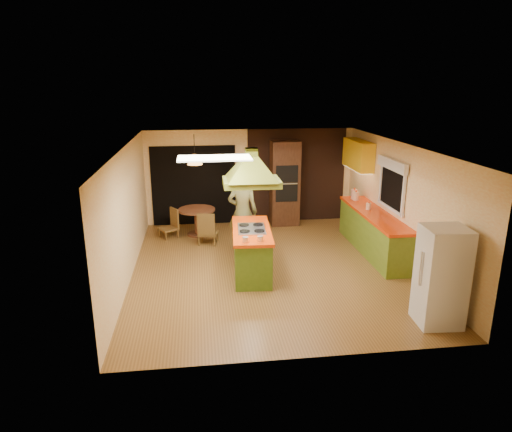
{
  "coord_description": "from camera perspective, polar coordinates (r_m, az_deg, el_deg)",
  "views": [
    {
      "loc": [
        -1.37,
        -8.63,
        3.68
      ],
      "look_at": [
        -0.28,
        -0.12,
        1.15
      ],
      "focal_mm": 32.0,
      "sensor_mm": 36.0,
      "label": 1
    }
  ],
  "objects": [
    {
      "name": "wall_oven",
      "position": [
        12.07,
        3.6,
        4.11
      ],
      "size": [
        0.74,
        0.6,
        2.22
      ],
      "rotation": [
        0.0,
        0.0,
        0.01
      ],
      "color": "#492917",
      "rests_on": "ground"
    },
    {
      "name": "chair_left",
      "position": [
        11.32,
        -10.91,
        -0.93
      ],
      "size": [
        0.54,
        0.54,
        0.72
      ],
      "primitive_type": null,
      "rotation": [
        0.0,
        0.0,
        -1.02
      ],
      "color": "brown",
      "rests_on": "ground"
    },
    {
      "name": "room_walls",
      "position": [
        9.07,
        1.65,
        0.87
      ],
      "size": [
        5.5,
        6.5,
        6.5
      ],
      "color": "#FFE9B6",
      "rests_on": "ground"
    },
    {
      "name": "dining_table",
      "position": [
        11.36,
        -7.39,
        -0.1
      ],
      "size": [
        0.9,
        0.9,
        0.68
      ],
      "rotation": [
        0.0,
        0.0,
        0.43
      ],
      "color": "brown",
      "rests_on": "ground"
    },
    {
      "name": "kitchen_island",
      "position": [
        9.06,
        -0.55,
        -4.36
      ],
      "size": [
        0.86,
        1.88,
        0.93
      ],
      "rotation": [
        0.0,
        0.0,
        -0.07
      ],
      "color": "#4E751D",
      "rests_on": "ground"
    },
    {
      "name": "upper_cabinets",
      "position": [
        11.65,
        12.65,
        7.5
      ],
      "size": [
        0.34,
        1.4,
        0.7
      ],
      "primitive_type": "cube",
      "color": "yellow",
      "rests_on": "room_walls"
    },
    {
      "name": "canister_medium",
      "position": [
        11.32,
        12.38,
        2.46
      ],
      "size": [
        0.16,
        0.16,
        0.21
      ],
      "primitive_type": "cylinder",
      "rotation": [
        0.0,
        0.0,
        0.07
      ],
      "color": "#FFECCD",
      "rests_on": "right_counter"
    },
    {
      "name": "window_right",
      "position": [
        10.08,
        16.68,
        4.82
      ],
      "size": [
        0.12,
        1.35,
        1.06
      ],
      "color": "black",
      "rests_on": "room_walls"
    },
    {
      "name": "right_counter",
      "position": [
        10.49,
        14.44,
        -1.97
      ],
      "size": [
        0.62,
        3.05,
        0.92
      ],
      "color": "olive",
      "rests_on": "ground"
    },
    {
      "name": "ceiling_plane",
      "position": [
        8.81,
        1.71,
        8.73
      ],
      "size": [
        6.5,
        6.5,
        0.0
      ],
      "primitive_type": "plane",
      "rotation": [
        3.14,
        0.0,
        0.0
      ],
      "color": "silver",
      "rests_on": "room_walls"
    },
    {
      "name": "brick_panel",
      "position": [
        12.38,
        5.07,
        5.05
      ],
      "size": [
        2.64,
        0.03,
        2.5
      ],
      "primitive_type": "cube",
      "color": "#381E14",
      "rests_on": "ground"
    },
    {
      "name": "nook_opening",
      "position": [
        12.15,
        -7.77,
        3.78
      ],
      "size": [
        2.2,
        0.03,
        2.1
      ],
      "primitive_type": "cube",
      "color": "black",
      "rests_on": "ground"
    },
    {
      "name": "man",
      "position": [
        10.11,
        -1.68,
        0.49
      ],
      "size": [
        0.74,
        0.56,
        1.81
      ],
      "primitive_type": "imported",
      "rotation": [
        0.0,
        0.0,
        2.93
      ],
      "color": "brown",
      "rests_on": "ground"
    },
    {
      "name": "chair_near",
      "position": [
        10.76,
        -6.03,
        -1.44
      ],
      "size": [
        0.52,
        0.52,
        0.79
      ],
      "primitive_type": null,
      "rotation": [
        0.0,
        0.0,
        2.91
      ],
      "color": "brown",
      "rests_on": "ground"
    },
    {
      "name": "canister_small",
      "position": [
        10.55,
        13.89,
        1.19
      ],
      "size": [
        0.14,
        0.14,
        0.15
      ],
      "primitive_type": "cylinder",
      "rotation": [
        0.0,
        0.0,
        0.29
      ],
      "color": "#FFEECD",
      "rests_on": "right_counter"
    },
    {
      "name": "ground",
      "position": [
        9.48,
        1.58,
        -6.42
      ],
      "size": [
        6.5,
        6.5,
        0.0
      ],
      "primitive_type": "plane",
      "color": "brown",
      "rests_on": "ground"
    },
    {
      "name": "pendant_lamp",
      "position": [
        11.04,
        -7.66,
        7.01
      ],
      "size": [
        0.45,
        0.45,
        0.23
      ],
      "primitive_type": "cone",
      "rotation": [
        0.0,
        0.0,
        -0.3
      ],
      "color": "#FF9E3F",
      "rests_on": "ceiling_plane"
    },
    {
      "name": "canister_large",
      "position": [
        11.43,
        12.18,
        2.67
      ],
      "size": [
        0.18,
        0.18,
        0.23
      ],
      "primitive_type": "cylinder",
      "rotation": [
        0.0,
        0.0,
        -0.19
      ],
      "color": "beige",
      "rests_on": "right_counter"
    },
    {
      "name": "fluor_panel",
      "position": [
        7.53,
        -5.21,
        7.22
      ],
      "size": [
        1.2,
        0.6,
        0.03
      ],
      "primitive_type": "cube",
      "color": "white",
      "rests_on": "ceiling_plane"
    },
    {
      "name": "range_hood",
      "position": [
        8.59,
        -0.58,
        6.83
      ],
      "size": [
        1.08,
        0.79,
        0.8
      ],
      "rotation": [
        0.0,
        0.0,
        -0.01
      ],
      "color": "#636D1B",
      "rests_on": "ceiling_plane"
    },
    {
      "name": "refrigerator",
      "position": [
        7.65,
        22.15,
        -7.02
      ],
      "size": [
        0.69,
        0.66,
        1.59
      ],
      "primitive_type": "cube",
      "rotation": [
        0.0,
        0.0,
        -0.07
      ],
      "color": "silver",
      "rests_on": "ground"
    }
  ]
}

